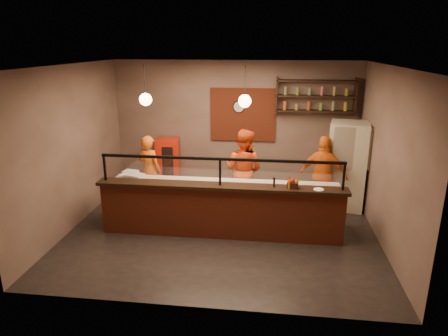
# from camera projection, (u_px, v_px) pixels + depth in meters

# --- Properties ---
(floor) EXTENTS (6.00, 6.00, 0.00)m
(floor) POSITION_uv_depth(u_px,v_px,m) (222.00, 229.00, 8.02)
(floor) COLOR black
(floor) RESTS_ON ground
(ceiling) EXTENTS (6.00, 6.00, 0.00)m
(ceiling) POSITION_uv_depth(u_px,v_px,m) (222.00, 65.00, 7.06)
(ceiling) COLOR #3A302D
(ceiling) RESTS_ON wall_back
(wall_back) EXTENTS (6.00, 0.00, 6.00)m
(wall_back) POSITION_uv_depth(u_px,v_px,m) (235.00, 126.00, 9.91)
(wall_back) COLOR #7D665C
(wall_back) RESTS_ON floor
(wall_left) EXTENTS (0.00, 5.00, 5.00)m
(wall_left) POSITION_uv_depth(u_px,v_px,m) (72.00, 148.00, 7.89)
(wall_left) COLOR #7D665C
(wall_left) RESTS_ON floor
(wall_right) EXTENTS (0.00, 5.00, 5.00)m
(wall_right) POSITION_uv_depth(u_px,v_px,m) (387.00, 158.00, 7.19)
(wall_right) COLOR #7D665C
(wall_right) RESTS_ON floor
(wall_front) EXTENTS (6.00, 0.00, 6.00)m
(wall_front) POSITION_uv_depth(u_px,v_px,m) (198.00, 203.00, 5.17)
(wall_front) COLOR #7D665C
(wall_front) RESTS_ON floor
(brick_patch) EXTENTS (1.60, 0.04, 1.30)m
(brick_patch) POSITION_uv_depth(u_px,v_px,m) (243.00, 115.00, 9.76)
(brick_patch) COLOR maroon
(brick_patch) RESTS_ON wall_back
(service_counter) EXTENTS (4.60, 0.25, 1.00)m
(service_counter) POSITION_uv_depth(u_px,v_px,m) (220.00, 213.00, 7.58)
(service_counter) COLOR maroon
(service_counter) RESTS_ON floor
(counter_ledge) EXTENTS (4.70, 0.37, 0.06)m
(counter_ledge) POSITION_uv_depth(u_px,v_px,m) (220.00, 186.00, 7.42)
(counter_ledge) COLOR black
(counter_ledge) RESTS_ON service_counter
(worktop_cabinet) EXTENTS (4.60, 0.75, 0.85)m
(worktop_cabinet) POSITION_uv_depth(u_px,v_px,m) (223.00, 206.00, 8.08)
(worktop_cabinet) COLOR gray
(worktop_cabinet) RESTS_ON floor
(worktop) EXTENTS (4.60, 0.75, 0.05)m
(worktop) POSITION_uv_depth(u_px,v_px,m) (223.00, 185.00, 7.94)
(worktop) COLOR silver
(worktop) RESTS_ON worktop_cabinet
(sneeze_guard) EXTENTS (4.50, 0.05, 0.52)m
(sneeze_guard) POSITION_uv_depth(u_px,v_px,m) (220.00, 169.00, 7.32)
(sneeze_guard) COLOR white
(sneeze_guard) RESTS_ON counter_ledge
(wall_shelving) EXTENTS (1.84, 0.28, 0.85)m
(wall_shelving) POSITION_uv_depth(u_px,v_px,m) (316.00, 96.00, 9.28)
(wall_shelving) COLOR black
(wall_shelving) RESTS_ON wall_back
(wall_clock) EXTENTS (0.30, 0.04, 0.30)m
(wall_clock) POSITION_uv_depth(u_px,v_px,m) (239.00, 107.00, 9.71)
(wall_clock) COLOR black
(wall_clock) RESTS_ON wall_back
(pendant_left) EXTENTS (0.24, 0.24, 0.77)m
(pendant_left) POSITION_uv_depth(u_px,v_px,m) (146.00, 99.00, 7.62)
(pendant_left) COLOR black
(pendant_left) RESTS_ON ceiling
(pendant_right) EXTENTS (0.24, 0.24, 0.77)m
(pendant_right) POSITION_uv_depth(u_px,v_px,m) (245.00, 101.00, 7.40)
(pendant_right) COLOR black
(pendant_right) RESTS_ON ceiling
(cook_left) EXTENTS (0.69, 0.58, 1.63)m
(cook_left) POSITION_uv_depth(u_px,v_px,m) (150.00, 170.00, 9.06)
(cook_left) COLOR orange
(cook_left) RESTS_ON floor
(cook_mid) EXTENTS (1.09, 0.98, 1.83)m
(cook_mid) POSITION_uv_depth(u_px,v_px,m) (244.00, 170.00, 8.76)
(cook_mid) COLOR #CB4113
(cook_mid) RESTS_ON floor
(cook_right) EXTENTS (1.09, 0.68, 1.73)m
(cook_right) POSITION_uv_depth(u_px,v_px,m) (323.00, 175.00, 8.56)
(cook_right) COLOR orange
(cook_right) RESTS_ON floor
(fridge) EXTENTS (0.94, 0.89, 1.95)m
(fridge) POSITION_uv_depth(u_px,v_px,m) (347.00, 166.00, 8.86)
(fridge) COLOR beige
(fridge) RESTS_ON floor
(red_cooler) EXTENTS (0.64, 0.60, 1.32)m
(red_cooler) POSITION_uv_depth(u_px,v_px,m) (168.00, 164.00, 10.05)
(red_cooler) COLOR #B11E0B
(red_cooler) RESTS_ON floor
(pizza_dough) EXTENTS (0.67, 0.67, 0.01)m
(pizza_dough) POSITION_uv_depth(u_px,v_px,m) (202.00, 183.00, 8.00)
(pizza_dough) COLOR beige
(pizza_dough) RESTS_ON worktop
(prep_tub_a) EXTENTS (0.40, 0.35, 0.17)m
(prep_tub_a) POSITION_uv_depth(u_px,v_px,m) (135.00, 178.00, 8.02)
(prep_tub_a) COLOR silver
(prep_tub_a) RESTS_ON worktop
(prep_tub_b) EXTENTS (0.32, 0.28, 0.14)m
(prep_tub_b) POSITION_uv_depth(u_px,v_px,m) (131.00, 174.00, 8.31)
(prep_tub_b) COLOR silver
(prep_tub_b) RESTS_ON worktop
(prep_tub_c) EXTENTS (0.31, 0.26, 0.14)m
(prep_tub_c) POSITION_uv_depth(u_px,v_px,m) (128.00, 178.00, 8.10)
(prep_tub_c) COLOR white
(prep_tub_c) RESTS_ON worktop
(rolling_pin) EXTENTS (0.38, 0.20, 0.06)m
(rolling_pin) POSITION_uv_depth(u_px,v_px,m) (126.00, 177.00, 8.23)
(rolling_pin) COLOR gold
(rolling_pin) RESTS_ON worktop
(condiment_caddy) EXTENTS (0.22, 0.18, 0.11)m
(condiment_caddy) POSITION_uv_depth(u_px,v_px,m) (293.00, 185.00, 7.25)
(condiment_caddy) COLOR black
(condiment_caddy) RESTS_ON counter_ledge
(pepper_mill) EXTENTS (0.04, 0.04, 0.18)m
(pepper_mill) POSITION_uv_depth(u_px,v_px,m) (274.00, 182.00, 7.29)
(pepper_mill) COLOR black
(pepper_mill) RESTS_ON counter_ledge
(small_plate) EXTENTS (0.24, 0.24, 0.01)m
(small_plate) POSITION_uv_depth(u_px,v_px,m) (319.00, 189.00, 7.16)
(small_plate) COLOR white
(small_plate) RESTS_ON counter_ledge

